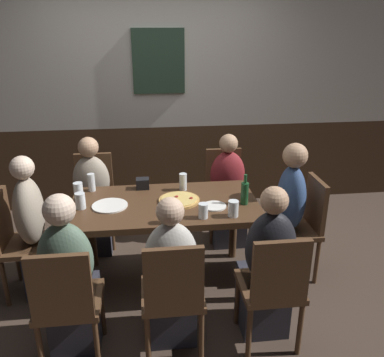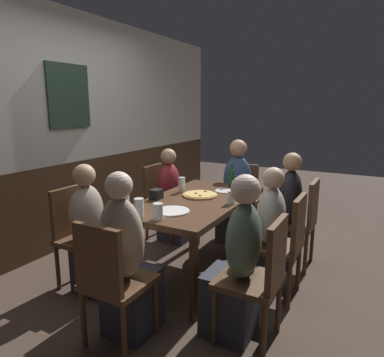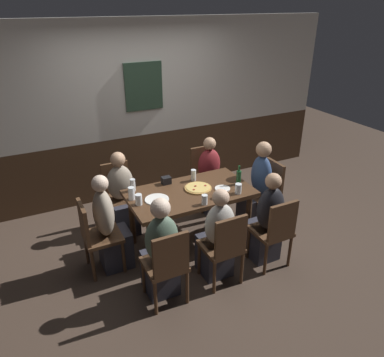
% 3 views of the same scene
% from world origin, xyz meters
% --- Properties ---
extents(ground_plane, '(12.00, 12.00, 0.00)m').
position_xyz_m(ground_plane, '(0.00, 0.00, 0.00)').
color(ground_plane, '#423328').
extents(wall_back, '(6.40, 0.13, 2.60)m').
position_xyz_m(wall_back, '(0.00, 1.65, 1.30)').
color(wall_back, '#3D2819').
rests_on(wall_back, ground_plane).
extents(dining_table, '(1.48, 0.81, 0.74)m').
position_xyz_m(dining_table, '(0.00, 0.00, 0.65)').
color(dining_table, '#472D1C').
rests_on(dining_table, ground_plane).
extents(chair_left_near, '(0.40, 0.40, 0.88)m').
position_xyz_m(chair_left_near, '(-0.65, -0.82, 0.50)').
color(chair_left_near, '#513521').
rests_on(chair_left_near, ground_plane).
extents(chair_head_east, '(0.40, 0.40, 0.88)m').
position_xyz_m(chair_head_east, '(1.16, 0.00, 0.50)').
color(chair_head_east, '#513521').
rests_on(chair_head_east, ground_plane).
extents(chair_head_west, '(0.40, 0.40, 0.88)m').
position_xyz_m(chair_head_west, '(-1.16, 0.00, 0.50)').
color(chair_head_west, '#513521').
rests_on(chair_head_west, ground_plane).
extents(chair_right_far, '(0.40, 0.40, 0.88)m').
position_xyz_m(chair_right_far, '(0.65, 0.82, 0.50)').
color(chair_right_far, '#513521').
rests_on(chair_right_far, ground_plane).
extents(chair_mid_near, '(0.40, 0.40, 0.88)m').
position_xyz_m(chair_mid_near, '(0.00, -0.82, 0.50)').
color(chair_mid_near, '#513521').
rests_on(chair_mid_near, ground_plane).
extents(chair_left_far, '(0.40, 0.40, 0.88)m').
position_xyz_m(chair_left_far, '(-0.65, 0.82, 0.50)').
color(chair_left_far, '#513521').
rests_on(chair_left_far, ground_plane).
extents(chair_right_near, '(0.40, 0.40, 0.88)m').
position_xyz_m(chair_right_near, '(0.65, -0.82, 0.50)').
color(chair_right_near, '#513521').
rests_on(chair_right_near, ground_plane).
extents(person_left_near, '(0.34, 0.37, 1.15)m').
position_xyz_m(person_left_near, '(-0.65, -0.66, 0.49)').
color(person_left_near, '#2D2D38').
rests_on(person_left_near, ground_plane).
extents(person_head_east, '(0.37, 0.34, 1.19)m').
position_xyz_m(person_head_east, '(1.00, 0.00, 0.51)').
color(person_head_east, '#2D2D38').
rests_on(person_head_east, ground_plane).
extents(person_head_west, '(0.37, 0.34, 1.17)m').
position_xyz_m(person_head_west, '(-1.00, 0.00, 0.49)').
color(person_head_west, '#2D2D38').
rests_on(person_head_west, ground_plane).
extents(person_right_far, '(0.34, 0.37, 1.09)m').
position_xyz_m(person_right_far, '(0.65, 0.66, 0.45)').
color(person_right_far, '#2D2D38').
rests_on(person_right_far, ground_plane).
extents(person_mid_near, '(0.34, 0.37, 1.10)m').
position_xyz_m(person_mid_near, '(0.00, -0.66, 0.46)').
color(person_mid_near, '#2D2D38').
rests_on(person_mid_near, ground_plane).
extents(person_left_far, '(0.34, 0.37, 1.10)m').
position_xyz_m(person_left_far, '(-0.65, 0.66, 0.46)').
color(person_left_far, '#2D2D38').
rests_on(person_left_far, ground_plane).
extents(person_right_near, '(0.34, 0.37, 1.14)m').
position_xyz_m(person_right_near, '(0.65, -0.66, 0.48)').
color(person_right_near, '#2D2D38').
rests_on(person_right_near, ground_plane).
extents(pizza, '(0.33, 0.33, 0.03)m').
position_xyz_m(pizza, '(0.12, 0.02, 0.75)').
color(pizza, tan).
rests_on(pizza, dining_table).
extents(highball_clear, '(0.08, 0.08, 0.13)m').
position_xyz_m(highball_clear, '(-0.65, -0.02, 0.79)').
color(highball_clear, silver).
rests_on(highball_clear, dining_table).
extents(pint_glass_stout, '(0.07, 0.07, 0.11)m').
position_xyz_m(pint_glass_stout, '(0.27, -0.29, 0.79)').
color(pint_glass_stout, silver).
rests_on(pint_glass_stout, dining_table).
extents(beer_glass_half, '(0.06, 0.06, 0.15)m').
position_xyz_m(beer_glass_half, '(-0.60, 0.32, 0.80)').
color(beer_glass_half, silver).
rests_on(beer_glass_half, dining_table).
extents(tumbler_short, '(0.08, 0.08, 0.12)m').
position_xyz_m(tumbler_short, '(0.49, -0.29, 0.79)').
color(tumbler_short, silver).
rests_on(tumbler_short, dining_table).
extents(pint_glass_amber, '(0.07, 0.07, 0.15)m').
position_xyz_m(pint_glass_amber, '(-0.68, 0.13, 0.81)').
color(pint_glass_amber, silver).
rests_on(pint_glass_amber, dining_table).
extents(pint_glass_pale, '(0.07, 0.07, 0.11)m').
position_xyz_m(pint_glass_pale, '(0.01, -0.34, 0.79)').
color(pint_glass_pale, silver).
rests_on(pint_glass_pale, dining_table).
extents(tumbler_water, '(0.06, 0.06, 0.15)m').
position_xyz_m(tumbler_water, '(0.17, 0.25, 0.80)').
color(tumbler_water, silver).
rests_on(tumbler_water, dining_table).
extents(beer_bottle_green, '(0.06, 0.06, 0.25)m').
position_xyz_m(beer_bottle_green, '(0.62, -0.09, 0.84)').
color(beer_bottle_green, '#194723').
rests_on(beer_bottle_green, dining_table).
extents(plate_white_large, '(0.28, 0.28, 0.01)m').
position_xyz_m(plate_white_large, '(-0.43, -0.02, 0.75)').
color(plate_white_large, white).
rests_on(plate_white_large, dining_table).
extents(plate_white_small, '(0.19, 0.19, 0.01)m').
position_xyz_m(plate_white_small, '(0.38, -0.12, 0.75)').
color(plate_white_small, white).
rests_on(plate_white_small, dining_table).
extents(condiment_caddy, '(0.11, 0.09, 0.09)m').
position_xyz_m(condiment_caddy, '(-0.17, 0.32, 0.79)').
color(condiment_caddy, black).
rests_on(condiment_caddy, dining_table).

